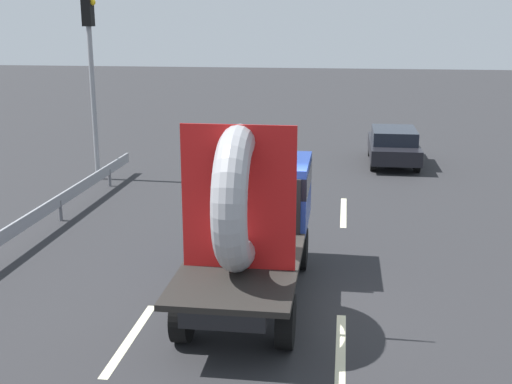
# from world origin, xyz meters

# --- Properties ---
(ground_plane) EXTENTS (120.00, 120.00, 0.00)m
(ground_plane) POSITION_xyz_m (0.00, 0.00, 0.00)
(ground_plane) COLOR #28282B
(flatbed_truck) EXTENTS (2.02, 5.58, 3.55)m
(flatbed_truck) POSITION_xyz_m (-0.39, 0.40, 1.67)
(flatbed_truck) COLOR black
(flatbed_truck) RESTS_ON ground_plane
(distant_sedan) EXTENTS (1.72, 4.01, 1.31)m
(distant_sedan) POSITION_xyz_m (3.11, 12.50, 0.70)
(distant_sedan) COLOR black
(distant_sedan) RESTS_ON ground_plane
(traffic_light) EXTENTS (0.42, 0.36, 5.84)m
(traffic_light) POSITION_xyz_m (-6.77, 8.81, 3.80)
(traffic_light) COLOR gray
(traffic_light) RESTS_ON ground_plane
(guardrail) EXTENTS (0.10, 14.89, 0.71)m
(guardrail) POSITION_xyz_m (-6.05, 2.33, 0.53)
(guardrail) COLOR gray
(guardrail) RESTS_ON ground_plane
(lane_dash_left_near) EXTENTS (0.16, 2.59, 0.01)m
(lane_dash_left_near) POSITION_xyz_m (-2.13, -1.95, 0.00)
(lane_dash_left_near) COLOR beige
(lane_dash_left_near) RESTS_ON ground_plane
(lane_dash_left_far) EXTENTS (0.16, 2.84, 0.01)m
(lane_dash_left_far) POSITION_xyz_m (-2.13, 5.49, 0.00)
(lane_dash_left_far) COLOR beige
(lane_dash_left_far) RESTS_ON ground_plane
(lane_dash_right_near) EXTENTS (0.16, 2.39, 0.01)m
(lane_dash_right_near) POSITION_xyz_m (1.36, -1.78, 0.00)
(lane_dash_right_near) COLOR beige
(lane_dash_right_near) RESTS_ON ground_plane
(lane_dash_right_far) EXTENTS (0.16, 2.84, 0.01)m
(lane_dash_right_far) POSITION_xyz_m (1.36, 5.98, 0.00)
(lane_dash_right_far) COLOR beige
(lane_dash_right_far) RESTS_ON ground_plane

